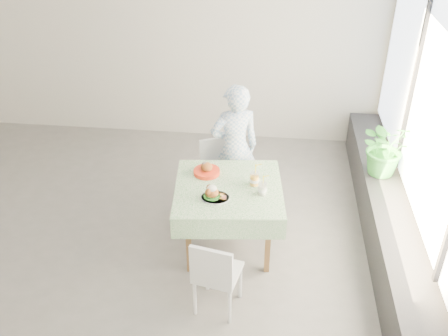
# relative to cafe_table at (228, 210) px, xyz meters

# --- Properties ---
(floor) EXTENTS (6.00, 6.00, 0.00)m
(floor) POSITION_rel_cafe_table_xyz_m (-1.16, 0.01, -0.46)
(floor) COLOR #5B5957
(floor) RESTS_ON ground
(wall_back) EXTENTS (6.00, 0.02, 2.80)m
(wall_back) POSITION_rel_cafe_table_xyz_m (-1.16, 2.51, 0.94)
(wall_back) COLOR beige
(wall_back) RESTS_ON ground
(wall_right) EXTENTS (0.02, 5.00, 2.80)m
(wall_right) POSITION_rel_cafe_table_xyz_m (1.84, 0.01, 0.94)
(wall_right) COLOR beige
(wall_right) RESTS_ON ground
(window_pane) EXTENTS (0.01, 4.80, 2.18)m
(window_pane) POSITION_rel_cafe_table_xyz_m (1.81, 0.01, 1.19)
(window_pane) COLOR #D1E0F9
(window_pane) RESTS_ON ground
(window_ledge) EXTENTS (0.40, 4.80, 0.50)m
(window_ledge) POSITION_rel_cafe_table_xyz_m (1.64, 0.01, -0.21)
(window_ledge) COLOR black
(window_ledge) RESTS_ON ground
(cafe_table) EXTENTS (1.14, 1.14, 0.74)m
(cafe_table) POSITION_rel_cafe_table_xyz_m (0.00, 0.00, 0.00)
(cafe_table) COLOR brown
(cafe_table) RESTS_ON ground
(chair_far) EXTENTS (0.49, 0.49, 0.79)m
(chair_far) POSITION_rel_cafe_table_xyz_m (-0.19, 0.77, -0.22)
(chair_far) COLOR white
(chair_far) RESTS_ON ground
(chair_near) EXTENTS (0.44, 0.44, 0.79)m
(chair_near) POSITION_rel_cafe_table_xyz_m (-0.00, -0.85, -0.22)
(chair_near) COLOR white
(chair_near) RESTS_ON ground
(diner) EXTENTS (0.65, 0.54, 1.51)m
(diner) POSITION_rel_cafe_table_xyz_m (-0.01, 0.76, 0.29)
(diner) COLOR #80A6CD
(diner) RESTS_ON ground
(main_dish) EXTENTS (0.28, 0.28, 0.14)m
(main_dish) POSITION_rel_cafe_table_xyz_m (-0.12, -0.21, 0.33)
(main_dish) COLOR white
(main_dish) RESTS_ON cafe_table
(juice_cup_orange) EXTENTS (0.10, 0.10, 0.29)m
(juice_cup_orange) POSITION_rel_cafe_table_xyz_m (0.25, 0.07, 0.35)
(juice_cup_orange) COLOR white
(juice_cup_orange) RESTS_ON cafe_table
(juice_cup_lemonade) EXTENTS (0.09, 0.09, 0.25)m
(juice_cup_lemonade) POSITION_rel_cafe_table_xyz_m (0.33, -0.08, 0.34)
(juice_cup_lemonade) COLOR white
(juice_cup_lemonade) RESTS_ON cafe_table
(second_dish) EXTENTS (0.27, 0.27, 0.13)m
(second_dish) POSITION_rel_cafe_table_xyz_m (-0.25, 0.22, 0.32)
(second_dish) COLOR red
(second_dish) RESTS_ON cafe_table
(potted_plant) EXTENTS (0.72, 0.67, 0.65)m
(potted_plant) POSITION_rel_cafe_table_xyz_m (1.64, 0.86, 0.36)
(potted_plant) COLOR #33842C
(potted_plant) RESTS_ON window_ledge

